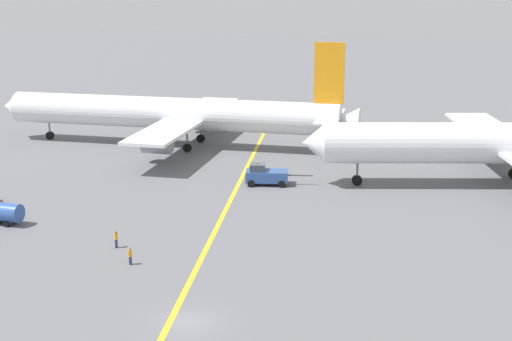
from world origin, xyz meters
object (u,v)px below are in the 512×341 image
(airliner_being_pushed, at_px, (504,144))
(ground_crew_marshaller_foreground, at_px, (116,239))
(airliner_at_gate_left, at_px, (175,114))
(pushback_tug, at_px, (266,175))
(ground_crew_wing_walker_right, at_px, (130,256))

(airliner_being_pushed, distance_m, ground_crew_marshaller_foreground, 49.91)
(airliner_at_gate_left, relative_size, airliner_being_pushed, 1.17)
(pushback_tug, distance_m, ground_crew_wing_walker_right, 29.58)
(airliner_at_gate_left, distance_m, pushback_tug, 26.15)
(airliner_at_gate_left, distance_m, ground_crew_marshaller_foreground, 44.54)
(airliner_being_pushed, xyz_separation_m, pushback_tug, (-29.28, -5.52, -4.10))
(airliner_at_gate_left, relative_size, pushback_tug, 6.72)
(pushback_tug, distance_m, ground_crew_marshaller_foreground, 26.87)
(ground_crew_wing_walker_right, bearing_deg, airliner_at_gate_left, 102.82)
(ground_crew_marshaller_foreground, bearing_deg, ground_crew_wing_walker_right, -52.42)
(ground_crew_marshaller_foreground, height_order, ground_crew_wing_walker_right, ground_crew_marshaller_foreground)
(ground_crew_wing_walker_right, bearing_deg, pushback_tug, 76.13)
(airliner_being_pushed, relative_size, ground_crew_marshaller_foreground, 28.83)
(airliner_being_pushed, xyz_separation_m, ground_crew_wing_walker_right, (-36.37, -34.24, -4.56))
(pushback_tug, bearing_deg, airliner_being_pushed, 10.68)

